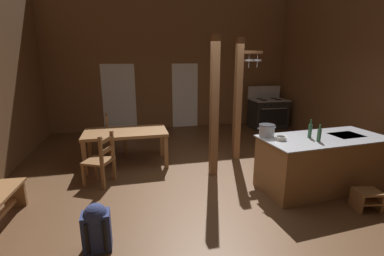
{
  "coord_description": "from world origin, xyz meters",
  "views": [
    {
      "loc": [
        -1.4,
        -4.19,
        2.22
      ],
      "look_at": [
        -0.29,
        0.53,
        0.96
      ],
      "focal_mm": 25.22,
      "sensor_mm": 36.0,
      "label": 1
    }
  ],
  "objects_px": {
    "dining_table": "(126,135)",
    "stockpot_on_counter": "(267,130)",
    "backpack": "(96,226)",
    "kitchen_island": "(321,162)",
    "mixing_bowl_on_counter": "(281,138)",
    "step_stool": "(367,198)",
    "bottle_short_on_counter": "(310,130)",
    "bottle_tall_on_counter": "(319,135)",
    "ladderback_chair_near_window": "(101,160)",
    "ladderback_chair_by_post": "(114,135)",
    "stove_range": "(268,113)"
  },
  "relations": [
    {
      "from": "dining_table",
      "to": "stockpot_on_counter",
      "type": "xyz_separation_m",
      "value": [
        2.36,
        -1.59,
        0.37
      ]
    },
    {
      "from": "dining_table",
      "to": "backpack",
      "type": "xyz_separation_m",
      "value": [
        -0.35,
        -2.66,
        -0.34
      ]
    },
    {
      "from": "kitchen_island",
      "to": "mixing_bowl_on_counter",
      "type": "xyz_separation_m",
      "value": [
        -0.81,
        0.02,
        0.49
      ]
    },
    {
      "from": "step_stool",
      "to": "bottle_short_on_counter",
      "type": "bearing_deg",
      "value": 119.89
    },
    {
      "from": "stockpot_on_counter",
      "to": "bottle_tall_on_counter",
      "type": "distance_m",
      "value": 0.81
    },
    {
      "from": "step_stool",
      "to": "ladderback_chair_near_window",
      "type": "distance_m",
      "value": 4.36
    },
    {
      "from": "kitchen_island",
      "to": "ladderback_chair_by_post",
      "type": "distance_m",
      "value": 4.46
    },
    {
      "from": "stove_range",
      "to": "mixing_bowl_on_counter",
      "type": "relative_size",
      "value": 7.67
    },
    {
      "from": "dining_table",
      "to": "ladderback_chair_by_post",
      "type": "height_order",
      "value": "ladderback_chair_by_post"
    },
    {
      "from": "step_stool",
      "to": "ladderback_chair_by_post",
      "type": "distance_m",
      "value": 5.13
    },
    {
      "from": "ladderback_chair_near_window",
      "to": "stockpot_on_counter",
      "type": "height_order",
      "value": "stockpot_on_counter"
    },
    {
      "from": "step_stool",
      "to": "dining_table",
      "type": "xyz_separation_m",
      "value": [
        -3.51,
        2.65,
        0.47
      ]
    },
    {
      "from": "step_stool",
      "to": "kitchen_island",
      "type": "bearing_deg",
      "value": 105.05
    },
    {
      "from": "backpack",
      "to": "bottle_short_on_counter",
      "type": "distance_m",
      "value": 3.56
    },
    {
      "from": "stove_range",
      "to": "backpack",
      "type": "distance_m",
      "value": 6.88
    },
    {
      "from": "ladderback_chair_near_window",
      "to": "bottle_short_on_counter",
      "type": "height_order",
      "value": "bottle_short_on_counter"
    },
    {
      "from": "kitchen_island",
      "to": "bottle_tall_on_counter",
      "type": "bearing_deg",
      "value": -144.2
    },
    {
      "from": "bottle_tall_on_counter",
      "to": "ladderback_chair_near_window",
      "type": "bearing_deg",
      "value": 160.93
    },
    {
      "from": "step_stool",
      "to": "ladderback_chair_by_post",
      "type": "xyz_separation_m",
      "value": [
        -3.8,
        3.43,
        0.27
      ]
    },
    {
      "from": "bottle_short_on_counter",
      "to": "bottle_tall_on_counter",
      "type": "bearing_deg",
      "value": -89.69
    },
    {
      "from": "bottle_short_on_counter",
      "to": "backpack",
      "type": "bearing_deg",
      "value": -166.01
    },
    {
      "from": "stove_range",
      "to": "backpack",
      "type": "height_order",
      "value": "stove_range"
    },
    {
      "from": "ladderback_chair_by_post",
      "to": "stockpot_on_counter",
      "type": "xyz_separation_m",
      "value": [
        2.65,
        -2.38,
        0.57
      ]
    },
    {
      "from": "backpack",
      "to": "stockpot_on_counter",
      "type": "bearing_deg",
      "value": 21.55
    },
    {
      "from": "ladderback_chair_by_post",
      "to": "bottle_short_on_counter",
      "type": "relative_size",
      "value": 3.07
    },
    {
      "from": "bottle_tall_on_counter",
      "to": "bottle_short_on_counter",
      "type": "xyz_separation_m",
      "value": [
        -0.0,
        0.23,
        0.01
      ]
    },
    {
      "from": "step_stool",
      "to": "dining_table",
      "type": "distance_m",
      "value": 4.43
    },
    {
      "from": "dining_table",
      "to": "bottle_short_on_counter",
      "type": "height_order",
      "value": "bottle_short_on_counter"
    },
    {
      "from": "dining_table",
      "to": "mixing_bowl_on_counter",
      "type": "height_order",
      "value": "mixing_bowl_on_counter"
    },
    {
      "from": "backpack",
      "to": "stockpot_on_counter",
      "type": "xyz_separation_m",
      "value": [
        2.71,
        1.07,
        0.71
      ]
    },
    {
      "from": "ladderback_chair_near_window",
      "to": "mixing_bowl_on_counter",
      "type": "bearing_deg",
      "value": -18.79
    },
    {
      "from": "backpack",
      "to": "stove_range",
      "type": "bearing_deg",
      "value": 45.32
    },
    {
      "from": "step_stool",
      "to": "dining_table",
      "type": "bearing_deg",
      "value": 142.96
    },
    {
      "from": "kitchen_island",
      "to": "ladderback_chair_near_window",
      "type": "xyz_separation_m",
      "value": [
        -3.74,
        1.01,
        -0.01
      ]
    },
    {
      "from": "mixing_bowl_on_counter",
      "to": "bottle_short_on_counter",
      "type": "xyz_separation_m",
      "value": [
        0.55,
        0.02,
        0.09
      ]
    },
    {
      "from": "step_stool",
      "to": "mixing_bowl_on_counter",
      "type": "height_order",
      "value": "mixing_bowl_on_counter"
    },
    {
      "from": "mixing_bowl_on_counter",
      "to": "stove_range",
      "type": "bearing_deg",
      "value": 63.81
    },
    {
      "from": "stockpot_on_counter",
      "to": "ladderback_chair_by_post",
      "type": "bearing_deg",
      "value": 138.14
    },
    {
      "from": "step_stool",
      "to": "bottle_short_on_counter",
      "type": "xyz_separation_m",
      "value": [
        -0.48,
        0.83,
        0.87
      ]
    },
    {
      "from": "backpack",
      "to": "step_stool",
      "type": "bearing_deg",
      "value": 0.18
    },
    {
      "from": "step_stool",
      "to": "dining_table",
      "type": "relative_size",
      "value": 0.24
    },
    {
      "from": "ladderback_chair_by_post",
      "to": "backpack",
      "type": "distance_m",
      "value": 3.45
    },
    {
      "from": "step_stool",
      "to": "bottle_short_on_counter",
      "type": "height_order",
      "value": "bottle_short_on_counter"
    },
    {
      "from": "stove_range",
      "to": "mixing_bowl_on_counter",
      "type": "xyz_separation_m",
      "value": [
        -2.0,
        -4.07,
        0.47
      ]
    },
    {
      "from": "stockpot_on_counter",
      "to": "bottle_tall_on_counter",
      "type": "xyz_separation_m",
      "value": [
        0.67,
        -0.46,
        0.01
      ]
    },
    {
      "from": "step_stool",
      "to": "mixing_bowl_on_counter",
      "type": "bearing_deg",
      "value": 141.73
    },
    {
      "from": "ladderback_chair_near_window",
      "to": "backpack",
      "type": "distance_m",
      "value": 1.83
    },
    {
      "from": "ladderback_chair_by_post",
      "to": "bottle_short_on_counter",
      "type": "height_order",
      "value": "bottle_short_on_counter"
    },
    {
      "from": "backpack",
      "to": "bottle_tall_on_counter",
      "type": "distance_m",
      "value": 3.51
    },
    {
      "from": "kitchen_island",
      "to": "backpack",
      "type": "distance_m",
      "value": 3.74
    }
  ]
}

